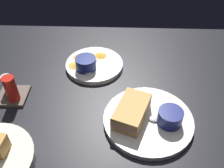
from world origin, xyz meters
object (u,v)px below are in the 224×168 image
at_px(spoon_by_gravy_ramekin, 90,70).
at_px(condiment_caddy, 11,90).
at_px(plate_chips_companion, 94,65).
at_px(ramekin_light_gravy, 86,63).
at_px(ramekin_dark_sauce, 170,117).
at_px(sandwich_half_near, 132,111).
at_px(spoon_by_dark_ramekin, 149,118).
at_px(plate_sandwich_main, 148,120).

bearing_deg(spoon_by_gravy_ramekin, condiment_caddy, 118.33).
xyz_separation_m(spoon_by_gravy_ramekin, condiment_caddy, (-0.12, 0.23, 0.01)).
bearing_deg(plate_chips_companion, condiment_caddy, 124.86).
relative_size(plate_chips_companion, condiment_caddy, 2.15).
bearing_deg(ramekin_light_gravy, ramekin_dark_sauce, -131.81).
distance_m(sandwich_half_near, ramekin_light_gravy, 0.27).
relative_size(sandwich_half_near, condiment_caddy, 1.57).
bearing_deg(spoon_by_dark_ramekin, ramekin_dark_sauce, -98.06).
bearing_deg(condiment_caddy, spoon_by_dark_ramekin, -101.61).
bearing_deg(plate_sandwich_main, plate_chips_companion, 35.18).
bearing_deg(spoon_by_gravy_ramekin, sandwich_half_near, -145.82).
distance_m(plate_sandwich_main, spoon_by_dark_ramekin, 0.01).
xyz_separation_m(ramekin_dark_sauce, plate_chips_companion, (0.26, 0.23, -0.03)).
relative_size(ramekin_dark_sauce, spoon_by_gravy_ramekin, 0.70).
xyz_separation_m(ramekin_light_gravy, condiment_caddy, (-0.14, 0.22, -0.00)).
height_order(spoon_by_dark_ramekin, spoon_by_gravy_ramekin, same).
bearing_deg(spoon_by_gravy_ramekin, ramekin_dark_sauce, -131.82).
distance_m(sandwich_half_near, condiment_caddy, 0.38).
height_order(spoon_by_gravy_ramekin, condiment_caddy, condiment_caddy).
height_order(sandwich_half_near, ramekin_dark_sauce, sandwich_half_near).
height_order(plate_sandwich_main, ramekin_dark_sauce, ramekin_dark_sauce).
relative_size(sandwich_half_near, spoon_by_dark_ramekin, 1.49).
distance_m(plate_chips_companion, condiment_caddy, 0.29).
xyz_separation_m(sandwich_half_near, spoon_by_gravy_ramekin, (0.20, 0.14, -0.02)).
relative_size(ramekin_light_gravy, condiment_caddy, 0.74).
xyz_separation_m(plate_sandwich_main, plate_chips_companion, (0.25, 0.18, 0.00)).
bearing_deg(plate_sandwich_main, sandwich_half_near, 87.34).
height_order(ramekin_dark_sauce, ramekin_light_gravy, same).
relative_size(plate_sandwich_main, condiment_caddy, 2.69).
distance_m(plate_sandwich_main, ramekin_light_gravy, 0.30).
height_order(spoon_by_dark_ramekin, plate_chips_companion, spoon_by_dark_ramekin).
xyz_separation_m(sandwich_half_near, ramekin_dark_sauce, (-0.01, -0.10, -0.00)).
bearing_deg(spoon_by_dark_ramekin, plate_chips_companion, 35.03).
height_order(plate_chips_companion, spoon_by_gravy_ramekin, spoon_by_gravy_ramekin).
distance_m(plate_sandwich_main, plate_chips_companion, 0.31).
bearing_deg(sandwich_half_near, spoon_by_dark_ramekin, -96.98).
height_order(plate_sandwich_main, spoon_by_dark_ramekin, spoon_by_dark_ramekin).
relative_size(sandwich_half_near, spoon_by_gravy_ramekin, 1.50).
bearing_deg(ramekin_light_gravy, condiment_caddy, 122.49).
relative_size(spoon_by_dark_ramekin, ramekin_light_gravy, 1.41).
xyz_separation_m(ramekin_dark_sauce, spoon_by_dark_ramekin, (0.01, 0.05, -0.02)).
relative_size(spoon_by_dark_ramekin, plate_chips_companion, 0.49).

